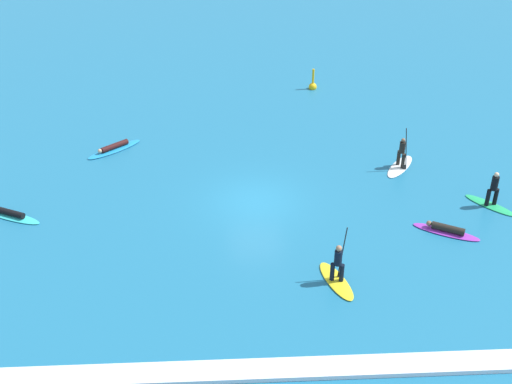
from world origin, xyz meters
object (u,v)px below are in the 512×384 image
surfer_on_yellow_board (337,273)px  surfer_on_green_board (492,196)px  surfer_on_teal_board (10,214)px  surfer_on_purple_board (446,230)px  surfer_on_white_board (401,160)px  surfer_on_blue_board (114,148)px  marker_buoy (313,86)px

surfer_on_yellow_board → surfer_on_green_board: size_ratio=1.14×
surfer_on_teal_board → surfer_on_purple_board: bearing=-161.2°
surfer_on_teal_board → surfer_on_yellow_board: (13.78, -5.20, 0.30)m
surfer_on_white_board → surfer_on_blue_board: bearing=-65.0°
surfer_on_teal_board → surfer_on_white_board: bearing=-143.7°
surfer_on_teal_board → surfer_on_purple_board: size_ratio=1.10×
surfer_on_teal_board → surfer_on_green_board: 21.59m
surfer_on_teal_board → surfer_on_blue_board: surfer_on_blue_board is taller
surfer_on_yellow_board → surfer_on_white_board: surfer_on_yellow_board is taller
surfer_on_teal_board → surfer_on_blue_board: bearing=-96.8°
surfer_on_teal_board → surfer_on_yellow_board: size_ratio=1.20×
surfer_on_blue_board → marker_buoy: bearing=173.9°
surfer_on_yellow_board → surfer_on_blue_board: size_ratio=0.90×
surfer_on_green_board → surfer_on_blue_board: (-17.78, 6.24, -0.40)m
surfer_on_teal_board → surfer_on_purple_board: surfer_on_purple_board is taller
surfer_on_yellow_board → surfer_on_white_board: (4.54, 8.73, -0.03)m
surfer_on_blue_board → surfer_on_yellow_board: bearing=91.8°
surfer_on_white_board → marker_buoy: 10.59m
surfer_on_white_board → surfer_on_yellow_board: bearing=7.4°
surfer_on_yellow_board → surfer_on_white_board: size_ratio=1.00×
surfer_on_teal_board → marker_buoy: 20.39m
surfer_on_purple_board → marker_buoy: marker_buoy is taller
surfer_on_blue_board → marker_buoy: (11.37, 7.59, 0.09)m
surfer_on_teal_board → surfer_on_yellow_board: surfer_on_yellow_board is taller
surfer_on_yellow_board → marker_buoy: bearing=-22.4°
surfer_on_white_board → surfer_on_blue_board: (-14.52, 2.51, -0.27)m
surfer_on_white_board → marker_buoy: bearing=-127.8°
surfer_on_white_board → marker_buoy: (-3.16, 10.11, -0.18)m
marker_buoy → surfer_on_purple_board: bearing=-76.5°
surfer_on_white_board → surfer_on_green_board: (3.26, -3.72, 0.13)m
surfer_on_teal_board → surfer_on_purple_board: 19.09m
marker_buoy → surfer_on_yellow_board: bearing=-94.2°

